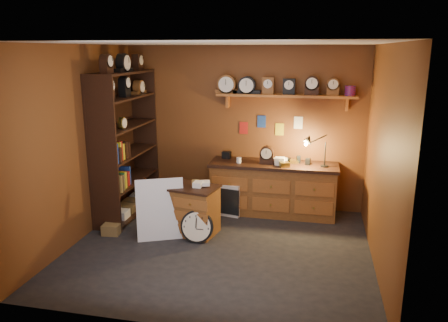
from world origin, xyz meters
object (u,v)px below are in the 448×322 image
shelving_unit (123,139)px  workbench (273,186)px  low_cabinet (195,208)px  big_round_clock (197,227)px

shelving_unit → workbench: shelving_unit is taller
low_cabinet → big_round_clock: (0.10, -0.27, -0.16)m
workbench → shelving_unit: bearing=-168.1°
low_cabinet → shelving_unit: bearing=167.8°
shelving_unit → big_round_clock: shelving_unit is taller
shelving_unit → big_round_clock: bearing=-30.6°
low_cabinet → workbench: bearing=57.6°
shelving_unit → big_round_clock: size_ratio=5.54×
low_cabinet → big_round_clock: low_cabinet is taller
big_round_clock → low_cabinet: bearing=109.8°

